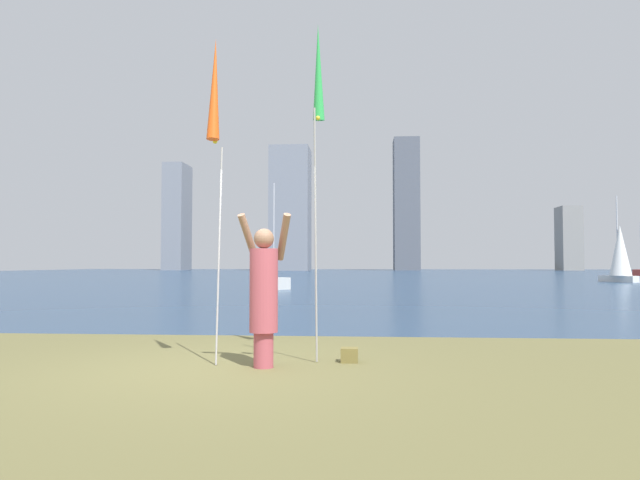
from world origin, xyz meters
TOP-DOWN VIEW (x-y plane):
  - ground at (0.00, 50.95)m, footprint 120.00×138.00m
  - person at (0.65, 0.11)m, footprint 0.70×0.52m
  - kite_flag_left at (0.02, 0.05)m, footprint 0.16×0.55m
  - kite_flag_right at (1.27, 0.75)m, footprint 0.16×0.79m
  - bag at (1.69, 0.57)m, footprint 0.22×0.21m
  - sailboat_0 at (19.31, 33.90)m, footprint 1.93×2.82m
  - sailboat_4 at (-2.46, 20.66)m, footprint 1.50×1.90m
  - skyline_tower_0 at (-33.54, 100.29)m, footprint 3.79×6.75m
  - skyline_tower_1 at (-11.24, 95.80)m, footprint 6.90×7.33m
  - skyline_tower_2 at (9.76, 100.93)m, footprint 4.65×5.86m
  - skyline_tower_3 at (38.96, 100.84)m, footprint 3.60×4.77m

SIDE VIEW (x-z plane):
  - ground at x=0.00m, z-range -0.12..0.00m
  - bag at x=1.69m, z-range 0.00..0.18m
  - sailboat_4 at x=-2.46m, z-range -2.23..2.94m
  - person at x=0.65m, z-range -0.02..1.89m
  - sailboat_0 at x=19.31m, z-range -0.99..4.94m
  - kite_flag_left at x=0.02m, z-range 1.30..5.41m
  - kite_flag_right at x=1.27m, z-range 1.49..6.00m
  - skyline_tower_3 at x=38.96m, z-range 0.00..11.57m
  - skyline_tower_0 at x=-33.54m, z-range 0.00..20.09m
  - skyline_tower_1 at x=-11.24m, z-range 0.00..22.03m
  - skyline_tower_2 at x=9.76m, z-range 0.00..24.37m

